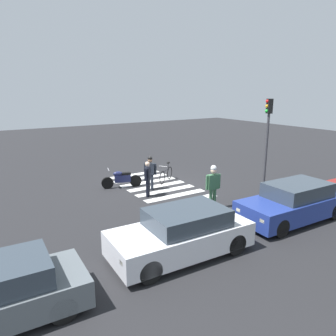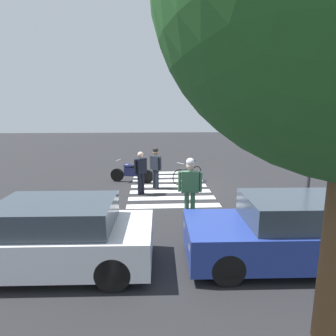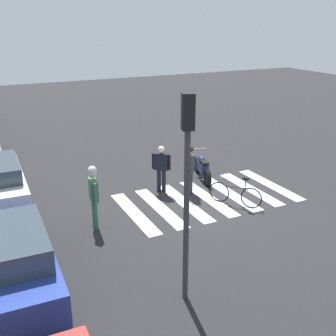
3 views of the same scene
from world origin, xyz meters
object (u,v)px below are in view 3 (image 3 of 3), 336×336
object	(u,v)px
officer_by_motorcycle	(161,166)
traffic_light_pole	(187,169)
leaning_bicycle	(235,194)
car_blue_hatchback	(10,259)
officer_on_foot	(190,167)
pedestrian_bystander	(94,192)
police_motorcycle	(202,168)

from	to	relation	value
officer_by_motorcycle	traffic_light_pole	xyz separation A→B (m)	(-5.56, 2.07, 2.04)
leaning_bicycle	car_blue_hatchback	distance (m)	7.24
leaning_bicycle	officer_on_foot	xyz separation A→B (m)	(1.47, 0.88, 0.62)
officer_by_motorcycle	traffic_light_pole	bearing A→B (deg)	159.54
traffic_light_pole	car_blue_hatchback	bearing A→B (deg)	57.48
pedestrian_bystander	officer_by_motorcycle	bearing A→B (deg)	-61.82
car_blue_hatchback	traffic_light_pole	xyz separation A→B (m)	(-2.12, -3.33, 2.30)
police_motorcycle	leaning_bicycle	xyz separation A→B (m)	(-2.53, 0.26, -0.06)
leaning_bicycle	traffic_light_pole	size ratio (longest dim) A/B	0.33
traffic_light_pole	pedestrian_bystander	bearing A→B (deg)	11.25
pedestrian_bystander	car_blue_hatchback	xyz separation A→B (m)	(-1.90, 2.53, -0.43)
officer_on_foot	officer_by_motorcycle	world-z (taller)	officer_on_foot
pedestrian_bystander	traffic_light_pole	xyz separation A→B (m)	(-4.02, -0.80, 1.88)
car_blue_hatchback	traffic_light_pole	world-z (taller)	traffic_light_pole
leaning_bicycle	pedestrian_bystander	distance (m)	4.66
officer_on_foot	traffic_light_pole	xyz separation A→B (m)	(-4.97, 2.89, 2.00)
officer_on_foot	car_blue_hatchback	bearing A→B (deg)	114.56
car_blue_hatchback	pedestrian_bystander	bearing A→B (deg)	-53.15
car_blue_hatchback	officer_by_motorcycle	bearing A→B (deg)	-57.55
pedestrian_bystander	traffic_light_pole	distance (m)	4.51
car_blue_hatchback	traffic_light_pole	bearing A→B (deg)	-122.52
police_motorcycle	traffic_light_pole	distance (m)	7.68
officer_by_motorcycle	car_blue_hatchback	distance (m)	6.41
traffic_light_pole	officer_by_motorcycle	bearing A→B (deg)	-20.46
leaning_bicycle	pedestrian_bystander	world-z (taller)	pedestrian_bystander
officer_on_foot	officer_by_motorcycle	distance (m)	1.01
police_motorcycle	car_blue_hatchback	distance (m)	8.33
officer_on_foot	pedestrian_bystander	world-z (taller)	pedestrian_bystander
leaning_bicycle	officer_on_foot	size ratio (longest dim) A/B	0.84
car_blue_hatchback	traffic_light_pole	distance (m)	4.57
officer_on_foot	officer_by_motorcycle	xyz separation A→B (m)	(0.59, 0.82, -0.04)
officer_by_motorcycle	traffic_light_pole	size ratio (longest dim) A/B	0.38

